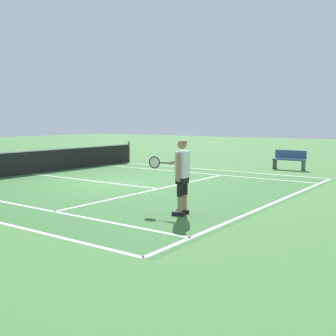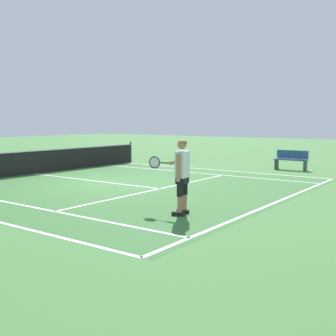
# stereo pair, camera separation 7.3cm
# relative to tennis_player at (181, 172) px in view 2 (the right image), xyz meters

# --- Properties ---
(ground_plane) EXTENTS (80.00, 80.00, 0.00)m
(ground_plane) POSITION_rel_tennis_player_xyz_m (2.61, 4.73, -0.99)
(ground_plane) COLOR #477F3D
(court_inner_surface) EXTENTS (10.98, 10.61, 0.00)m
(court_inner_surface) POSITION_rel_tennis_player_xyz_m (2.61, 3.89, -0.99)
(court_inner_surface) COLOR #387033
(court_inner_surface) RESTS_ON ground
(line_baseline) EXTENTS (10.98, 0.10, 0.01)m
(line_baseline) POSITION_rel_tennis_player_xyz_m (2.61, -1.21, -0.99)
(line_baseline) COLOR white
(line_baseline) RESTS_ON ground
(line_service) EXTENTS (8.23, 0.10, 0.01)m
(line_service) POSITION_rel_tennis_player_xyz_m (2.61, 2.60, -0.99)
(line_service) COLOR white
(line_service) RESTS_ON ground
(line_centre_service) EXTENTS (0.10, 6.40, 0.01)m
(line_centre_service) POSITION_rel_tennis_player_xyz_m (2.61, 5.80, -0.99)
(line_centre_service) COLOR white
(line_centre_service) RESTS_ON ground
(line_singles_left) EXTENTS (0.10, 10.21, 0.01)m
(line_singles_left) POSITION_rel_tennis_player_xyz_m (-1.50, 3.89, -0.99)
(line_singles_left) COLOR white
(line_singles_left) RESTS_ON ground
(line_singles_right) EXTENTS (0.10, 10.21, 0.01)m
(line_singles_right) POSITION_rel_tennis_player_xyz_m (6.73, 3.89, -0.99)
(line_singles_right) COLOR white
(line_singles_right) RESTS_ON ground
(line_doubles_right) EXTENTS (0.10, 10.21, 0.01)m
(line_doubles_right) POSITION_rel_tennis_player_xyz_m (8.10, 3.89, -0.99)
(line_doubles_right) COLOR white
(line_doubles_right) RESTS_ON ground
(tennis_net) EXTENTS (11.96, 0.08, 1.07)m
(tennis_net) POSITION_rel_tennis_player_xyz_m (2.61, 9.00, -0.49)
(tennis_net) COLOR #333338
(tennis_net) RESTS_ON ground
(tennis_player) EXTENTS (0.59, 1.20, 1.71)m
(tennis_player) POSITION_rel_tennis_player_xyz_m (0.00, 0.00, 0.00)
(tennis_player) COLOR black
(tennis_player) RESTS_ON ground
(tennis_ball_near_feet) EXTENTS (0.07, 0.07, 0.07)m
(tennis_ball_near_feet) POSITION_rel_tennis_player_xyz_m (1.55, 0.88, -0.96)
(tennis_ball_near_feet) COLOR #CCE02D
(tennis_ball_near_feet) RESTS_ON ground
(courtside_bench) EXTENTS (0.40, 1.40, 0.85)m
(courtside_bench) POSITION_rel_tennis_player_xyz_m (10.12, 1.06, -0.54)
(courtside_bench) COLOR #2D5184
(courtside_bench) RESTS_ON ground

